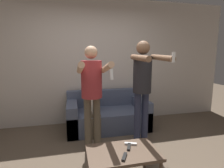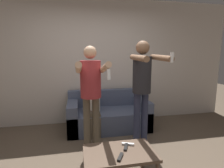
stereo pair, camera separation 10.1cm
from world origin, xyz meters
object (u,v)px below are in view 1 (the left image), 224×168
person_standing_left (92,88)px  coffee_table (123,155)px  person_seated (92,103)px  remote_near (124,157)px  couch (107,115)px  remote_far (131,144)px  remote_mid (129,147)px  person_standing_right (143,82)px

person_standing_left → coffee_table: 1.05m
person_seated → remote_near: size_ratio=7.37×
couch → remote_far: 1.51m
person_standing_left → remote_mid: size_ratio=10.73×
person_standing_right → couch: bearing=115.4°
couch → person_seated: 0.50m
person_seated → remote_mid: person_seated is taller
remote_near → remote_mid: size_ratio=0.98×
remote_near → person_standing_left: bearing=104.7°
person_standing_right → person_seated: person_standing_right is taller
person_standing_right → remote_far: bearing=-122.6°
person_standing_left → remote_mid: person_standing_left is taller
person_standing_left → remote_near: person_standing_left is taller
remote_mid → remote_far: 0.08m
coffee_table → couch: bearing=84.8°
remote_far → remote_mid: bearing=-124.2°
person_seated → remote_near: (0.16, -1.57, -0.18)m
coffee_table → remote_near: (-0.02, -0.13, 0.06)m
couch → remote_far: size_ratio=10.61×
coffee_table → remote_near: bearing=-99.4°
couch → remote_far: couch is taller
couch → coffee_table: bearing=-95.2°
remote_mid → remote_far: bearing=55.8°
person_standing_right → person_seated: size_ratio=1.56×
coffee_table → remote_far: 0.19m
person_standing_right → coffee_table: (-0.55, -0.77, -0.72)m
person_standing_right → person_seated: bearing=137.3°
person_standing_left → person_standing_right: person_standing_right is taller
remote_near → coffee_table: bearing=80.6°
couch → remote_near: size_ratio=10.86×
couch → coffee_table: 1.63m
couch → person_standing_right: size_ratio=0.94×
couch → remote_mid: couch is taller
person_seated → couch: bearing=28.8°
remote_near → remote_far: 0.30m
person_standing_right → remote_near: size_ratio=11.50×
person_standing_right → coffee_table: bearing=-125.5°
person_standing_left → coffee_table: size_ratio=1.99×
coffee_table → person_standing_left: bearing=108.4°
person_standing_left → coffee_table: (0.26, -0.77, -0.67)m
coffee_table → person_seated: bearing=97.0°
coffee_table → remote_near: remote_near is taller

